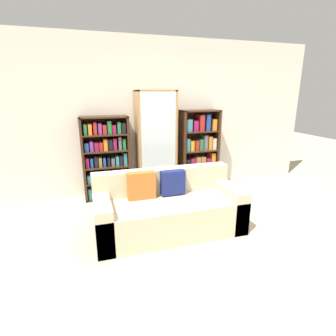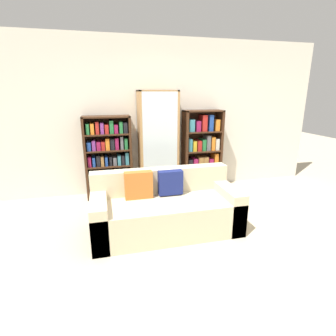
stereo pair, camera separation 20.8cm
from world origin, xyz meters
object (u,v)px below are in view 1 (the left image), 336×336
bookshelf_left (107,159)px  wine_bottle (188,188)px  couch (168,209)px  display_cabinet (156,143)px  bookshelf_right (199,152)px

bookshelf_left → wine_bottle: size_ratio=3.75×
couch → display_cabinet: 1.54m
couch → bookshelf_right: size_ratio=1.28×
couch → bookshelf_left: 1.60m
couch → bookshelf_left: bearing=115.1°
couch → display_cabinet: size_ratio=1.04×
couch → wine_bottle: bearing=55.8°
bookshelf_right → wine_bottle: bookshelf_right is taller
display_cabinet → wine_bottle: (0.48, -0.39, -0.76)m
bookshelf_left → wine_bottle: 1.50m
display_cabinet → wine_bottle: display_cabinet is taller
couch → bookshelf_left: (-0.66, 1.41, 0.39)m
bookshelf_left → couch: bearing=-64.9°
couch → bookshelf_right: 1.80m
bookshelf_left → wine_bottle: bearing=-16.8°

